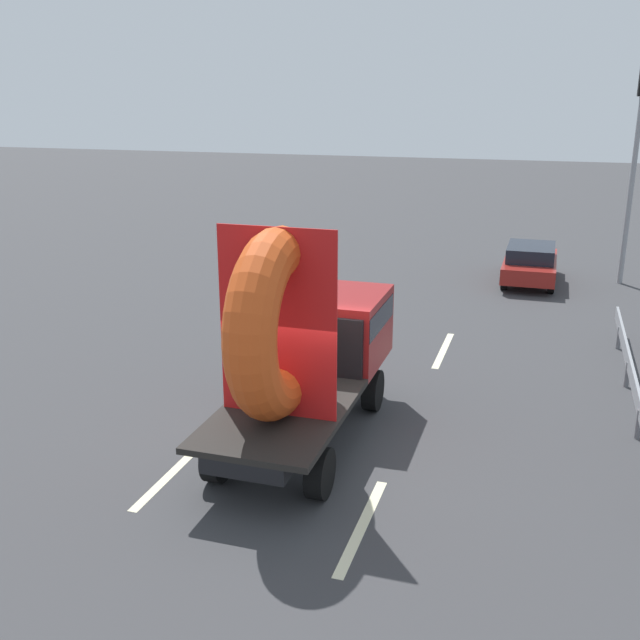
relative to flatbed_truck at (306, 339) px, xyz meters
name	(u,v)px	position (x,y,z in m)	size (l,w,h in m)	color
ground_plane	(298,451)	(0.03, -0.57, -1.86)	(120.00, 120.00, 0.00)	#38383A
flatbed_truck	(306,339)	(0.00, 0.00, 0.00)	(2.02, 5.47, 4.03)	black
distant_sedan	(530,262)	(3.33, 12.87, -1.20)	(1.62, 3.78, 1.23)	black
traffic_light	(636,147)	(6.16, 13.64, 2.44)	(0.42, 0.36, 6.70)	gray
guardrail	(634,386)	(5.67, 2.97, -1.34)	(0.10, 10.14, 0.71)	gray
lane_dash_left_near	(169,475)	(-1.67, -2.01, -1.85)	(2.28, 0.16, 0.01)	beige
lane_dash_left_far	(320,329)	(-1.67, 6.10, -1.85)	(2.58, 0.16, 0.01)	beige
lane_dash_right_near	(362,525)	(1.67, -2.47, -1.85)	(2.56, 0.16, 0.01)	beige
lane_dash_right_far	(443,350)	(1.67, 5.40, -1.85)	(2.62, 0.16, 0.01)	beige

